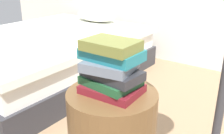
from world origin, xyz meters
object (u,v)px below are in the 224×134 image
at_px(book_forest, 111,81).
at_px(book_charcoal, 113,74).
at_px(book_slate, 110,65).
at_px(book_teal, 112,54).
at_px(book_olive, 110,45).
at_px(book_maroon, 112,89).
at_px(bed, 49,54).

distance_m(book_forest, book_charcoal, 0.04).
bearing_deg(book_slate, book_teal, 87.37).
distance_m(book_teal, book_olive, 0.05).
bearing_deg(book_charcoal, book_maroon, -125.73).
bearing_deg(book_slate, book_olive, -20.48).
bearing_deg(book_olive, book_teal, 106.54).
bearing_deg(book_forest, book_maroon, -27.22).
xyz_separation_m(book_teal, book_olive, (0.01, -0.02, 0.05)).
height_order(bed, book_charcoal, book_charcoal).
distance_m(book_maroon, book_olive, 0.22).
bearing_deg(book_maroon, book_slate, -129.28).
xyz_separation_m(book_maroon, book_forest, (-0.01, 0.01, 0.04)).
relative_size(book_slate, book_teal, 0.80).
bearing_deg(book_maroon, book_charcoal, 46.28).
bearing_deg(book_forest, bed, 156.61).
bearing_deg(book_olive, book_slate, 168.93).
height_order(book_charcoal, book_slate, book_slate).
bearing_deg(book_olive, book_forest, 117.18).
bearing_deg(bed, book_charcoal, -28.52).
bearing_deg(book_slate, book_charcoal, 42.38).
distance_m(book_maroon, book_slate, 0.13).
distance_m(book_charcoal, book_olive, 0.14).
height_order(book_forest, book_olive, book_olive).
xyz_separation_m(book_forest, book_olive, (0.01, -0.02, 0.19)).
bearing_deg(bed, book_olive, -29.09).
bearing_deg(book_charcoal, bed, 156.18).
xyz_separation_m(bed, book_charcoal, (1.39, -0.77, 0.37)).
distance_m(book_charcoal, book_slate, 0.05).
distance_m(bed, book_charcoal, 1.63).
height_order(book_maroon, book_forest, book_forest).
distance_m(bed, book_teal, 1.65).
height_order(book_forest, book_charcoal, book_charcoal).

